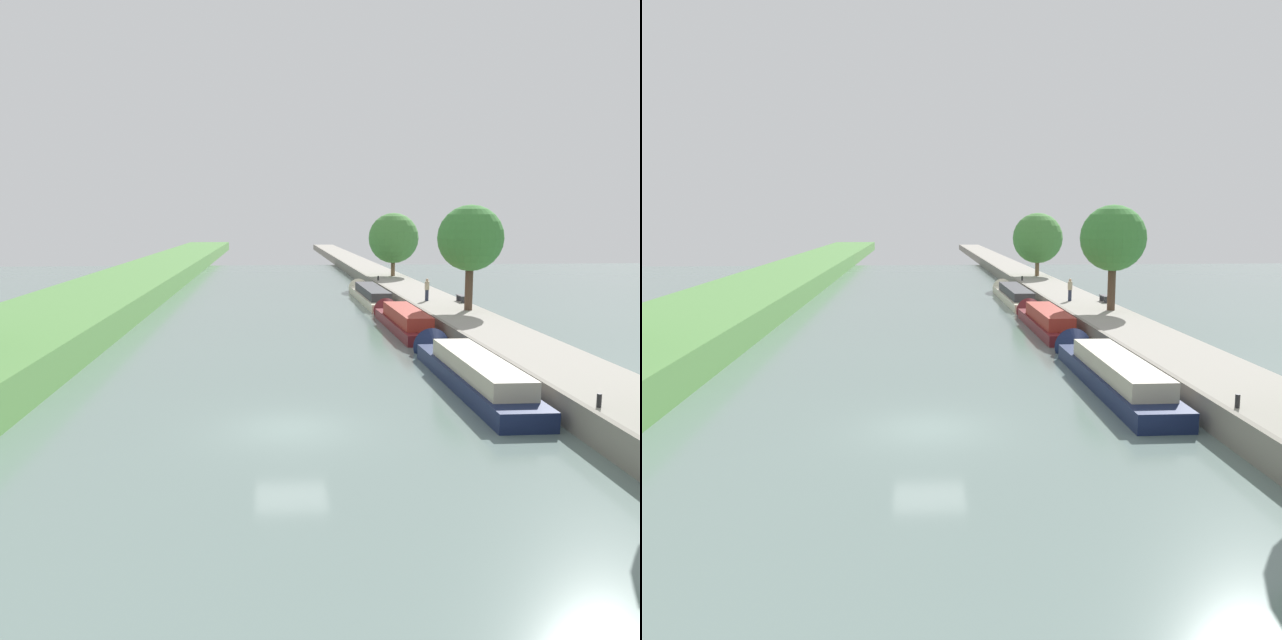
% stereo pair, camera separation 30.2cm
% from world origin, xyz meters
% --- Properties ---
extents(ground_plane, '(160.00, 160.00, 0.00)m').
position_xyz_m(ground_plane, '(0.00, 0.00, 0.00)').
color(ground_plane, slate).
extents(right_towpath, '(4.14, 260.00, 1.10)m').
position_xyz_m(right_towpath, '(11.74, 0.00, 0.55)').
color(right_towpath, gray).
rests_on(right_towpath, ground_plane).
extents(stone_quay, '(0.25, 260.00, 1.15)m').
position_xyz_m(stone_quay, '(9.55, 0.00, 0.57)').
color(stone_quay, gray).
rests_on(stone_quay, ground_plane).
extents(narrowboat_navy, '(2.10, 13.67, 2.10)m').
position_xyz_m(narrowboat_navy, '(7.96, 5.72, 0.60)').
color(narrowboat_navy, '#141E42').
rests_on(narrowboat_navy, ground_plane).
extents(narrowboat_maroon, '(1.98, 12.67, 2.07)m').
position_xyz_m(narrowboat_maroon, '(7.99, 20.41, 0.59)').
color(narrowboat_maroon, maroon).
rests_on(narrowboat_maroon, ground_plane).
extents(narrowboat_cream, '(1.99, 15.26, 1.97)m').
position_xyz_m(narrowboat_cream, '(8.05, 35.24, 0.55)').
color(narrowboat_cream, beige).
rests_on(narrowboat_cream, ground_plane).
extents(tree_rightbank_midnear, '(4.34, 4.34, 6.95)m').
position_xyz_m(tree_rightbank_midnear, '(12.55, 21.05, 5.84)').
color(tree_rightbank_midnear, '#4C3828').
rests_on(tree_rightbank_midnear, right_towpath).
extents(tree_rightbank_midfar, '(5.24, 5.24, 6.60)m').
position_xyz_m(tree_rightbank_midfar, '(12.37, 47.40, 5.06)').
color(tree_rightbank_midfar, brown).
rests_on(tree_rightbank_midfar, right_towpath).
extents(person_walking, '(0.34, 0.34, 1.66)m').
position_xyz_m(person_walking, '(10.95, 26.13, 1.97)').
color(person_walking, '#282D42').
rests_on(person_walking, right_towpath).
extents(mooring_bollard_near, '(0.16, 0.16, 0.45)m').
position_xyz_m(mooring_bollard_near, '(9.98, -1.86, 1.32)').
color(mooring_bollard_near, black).
rests_on(mooring_bollard_near, right_towpath).
extents(mooring_bollard_far, '(0.16, 0.16, 0.45)m').
position_xyz_m(mooring_bollard_far, '(9.98, 42.36, 1.32)').
color(mooring_bollard_far, black).
rests_on(mooring_bollard_far, right_towpath).
extents(park_bench, '(0.44, 1.50, 0.47)m').
position_xyz_m(park_bench, '(13.36, 25.42, 1.44)').
color(park_bench, '#333338').
rests_on(park_bench, right_towpath).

